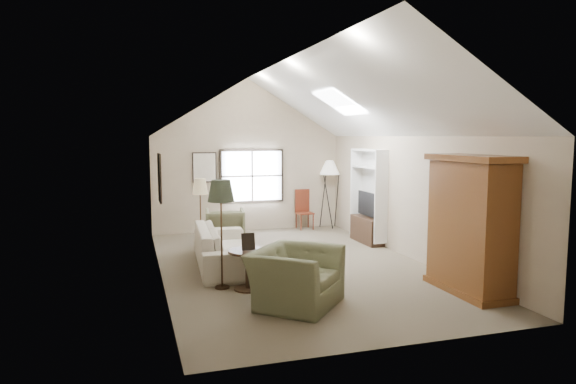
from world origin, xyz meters
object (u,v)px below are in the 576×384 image
object	(u,v)px
armoire	(470,225)
sofa	(225,247)
armchair_far	(225,226)
armchair_near	(296,277)
side_table	(248,270)
side_chair	(305,209)
coffee_table	(275,265)

from	to	relation	value
armoire	sofa	bearing A→B (deg)	141.35
armoire	armchair_far	distance (m)	5.78
armchair_near	side_table	size ratio (longest dim) A/B	1.97
armchair_near	side_chair	xyz separation A→B (m)	(2.17, 5.89, 0.11)
armoire	armchair_near	size ratio (longest dim) A/B	1.70
armoire	coffee_table	bearing A→B (deg)	146.39
side_table	coffee_table	bearing A→B (deg)	46.09
armchair_near	side_chair	world-z (taller)	side_chair
coffee_table	side_table	size ratio (longest dim) A/B	1.21
armchair_near	side_table	distance (m)	1.08
armoire	armchair_near	bearing A→B (deg)	175.80
coffee_table	side_table	world-z (taller)	side_table
sofa	armchair_near	world-z (taller)	armchair_near
armchair_far	coffee_table	xyz separation A→B (m)	(0.35, -3.02, -0.21)
sofa	coffee_table	xyz separation A→B (m)	(0.73, -0.95, -0.18)
armoire	armchair_near	xyz separation A→B (m)	(-2.86, 0.21, -0.68)
sofa	side_chair	distance (m)	4.34
sofa	armchair_far	distance (m)	2.10
armoire	side_table	size ratio (longest dim) A/B	3.34
coffee_table	side_chair	xyz separation A→B (m)	(2.04, 4.28, 0.33)
sofa	coffee_table	world-z (taller)	sofa
armchair_near	armchair_far	world-z (taller)	armchair_near
armchair_near	sofa	bearing A→B (deg)	55.37
armoire	side_chair	distance (m)	6.17
side_chair	side_table	bearing A→B (deg)	-121.59
side_table	side_chair	world-z (taller)	side_chair
sofa	armchair_far	bearing A→B (deg)	-6.50
armchair_far	side_chair	bearing A→B (deg)	-144.02
side_table	side_chair	distance (m)	5.61
armoire	coffee_table	distance (m)	3.40
armchair_near	armchair_far	bearing A→B (deg)	44.98
armchair_near	coffee_table	bearing A→B (deg)	37.69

